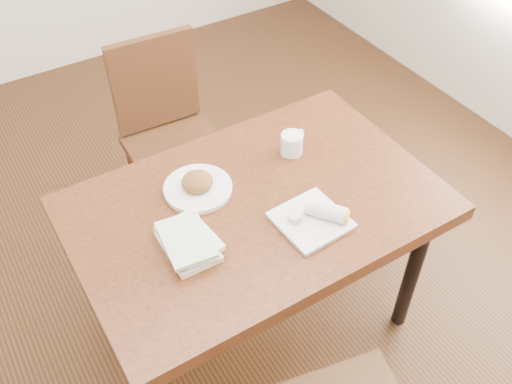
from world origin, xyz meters
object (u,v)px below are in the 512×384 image
table (256,218)px  plate_scone (198,186)px  chair_far (168,127)px  book_stack (188,242)px  plate_burrito (316,217)px  coffee_mug (292,143)px

table → plate_scone: size_ratio=5.21×
chair_far → book_stack: chair_far is taller
table → book_stack: book_stack is taller
plate_scone → book_stack: plate_scone is taller
plate_burrito → book_stack: size_ratio=0.99×
coffee_mug → book_stack: bearing=-158.2°
coffee_mug → chair_far: bearing=111.0°
table → book_stack: size_ratio=5.39×
plate_burrito → chair_far: bearing=96.1°
table → coffee_mug: size_ratio=10.59×
coffee_mug → book_stack: size_ratio=0.51×
plate_scone → coffee_mug: size_ratio=2.03×
chair_far → book_stack: size_ratio=4.01×
book_stack → plate_burrito: bearing=-16.6°
table → coffee_mug: (0.26, 0.16, 0.12)m
table → plate_burrito: plate_burrito is taller
chair_far → plate_scone: chair_far is taller
book_stack → chair_far: bearing=70.2°
book_stack → coffee_mug: bearing=21.8°
chair_far → plate_burrito: bearing=-83.9°
chair_far → book_stack: 0.95m
chair_far → plate_burrito: size_ratio=4.07×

